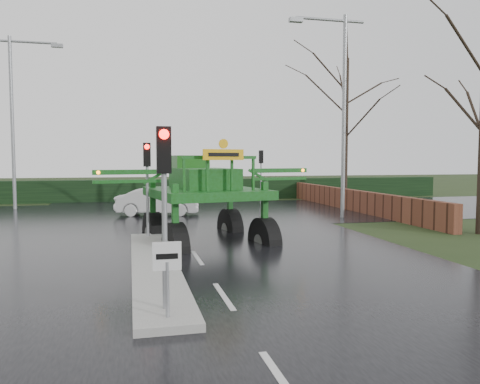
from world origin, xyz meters
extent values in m
plane|color=black|center=(0.00, 0.00, 0.00)|extent=(140.00, 140.00, 0.00)
cube|color=black|center=(0.00, 10.00, 0.00)|extent=(14.00, 80.00, 0.02)
cube|color=black|center=(0.00, 16.00, 0.01)|extent=(80.00, 12.00, 0.02)
cube|color=gray|center=(-1.30, 3.00, 0.09)|extent=(1.20, 10.00, 0.16)
cube|color=black|center=(0.00, 24.00, 0.75)|extent=(44.00, 0.90, 1.50)
cube|color=#592D1E|center=(10.50, 16.00, 0.60)|extent=(0.40, 20.00, 1.20)
cylinder|color=gray|center=(-1.30, -1.50, 0.65)|extent=(0.07, 0.07, 1.00)
cube|color=silver|center=(-1.30, -1.50, 1.25)|extent=(0.50, 0.04, 0.50)
cube|color=black|center=(-1.30, -1.52, 1.25)|extent=(0.38, 0.01, 0.10)
cylinder|color=gray|center=(-1.30, -1.00, 1.75)|extent=(0.10, 0.10, 3.50)
cube|color=black|center=(-1.30, -1.00, 3.10)|extent=(0.26, 0.22, 0.85)
sphere|color=#FF0C07|center=(-1.30, -1.13, 3.38)|extent=(0.18, 0.18, 0.18)
cylinder|color=gray|center=(-1.30, 7.50, 1.75)|extent=(0.10, 0.10, 3.50)
cube|color=black|center=(-1.30, 7.50, 3.10)|extent=(0.26, 0.22, 0.85)
sphere|color=#FF0C07|center=(-1.30, 7.37, 3.38)|extent=(0.18, 0.18, 0.18)
cylinder|color=gray|center=(6.50, 20.00, 1.75)|extent=(0.10, 0.10, 3.50)
cube|color=black|center=(6.50, 20.00, 3.10)|extent=(0.26, 0.22, 0.85)
sphere|color=#FF0C07|center=(6.50, 20.13, 3.38)|extent=(0.18, 0.18, 0.18)
cylinder|color=gray|center=(8.50, 12.00, 5.00)|extent=(0.20, 0.20, 10.00)
cylinder|color=gray|center=(7.70, 12.00, 9.70)|extent=(3.52, 0.14, 0.14)
cube|color=gray|center=(5.94, 12.00, 9.58)|extent=(0.65, 0.30, 0.20)
cylinder|color=gray|center=(-8.50, 20.00, 5.00)|extent=(0.20, 0.20, 10.00)
cylinder|color=gray|center=(-7.70, 20.00, 9.70)|extent=(3.52, 0.14, 0.14)
cube|color=gray|center=(-5.94, 20.00, 9.58)|extent=(0.65, 0.30, 0.20)
cylinder|color=black|center=(13.00, 21.00, 5.00)|extent=(0.32, 0.32, 10.00)
cone|color=black|center=(13.00, 21.00, 10.80)|extent=(0.24, 0.24, 2.50)
cylinder|color=black|center=(-2.37, 6.79, 0.90)|extent=(0.80, 1.85, 1.79)
cylinder|color=#595B56|center=(-2.37, 6.79, 0.90)|extent=(0.63, 0.71, 0.63)
cube|color=#12460C|center=(-2.37, 6.79, 2.01)|extent=(0.23, 0.23, 2.06)
cylinder|color=black|center=(0.81, 7.36, 0.90)|extent=(0.80, 1.85, 1.79)
cylinder|color=#595B56|center=(0.81, 7.36, 0.90)|extent=(0.63, 0.71, 0.63)
cube|color=#12460C|center=(0.81, 7.36, 2.01)|extent=(0.23, 0.23, 2.06)
cylinder|color=black|center=(-1.81, 3.62, 0.90)|extent=(0.80, 1.85, 1.79)
cylinder|color=#595B56|center=(-1.81, 3.62, 0.90)|extent=(0.63, 0.71, 0.63)
cube|color=#12460C|center=(-1.81, 3.62, 2.01)|extent=(0.23, 0.23, 2.06)
cylinder|color=black|center=(1.37, 4.18, 0.90)|extent=(0.80, 1.85, 1.79)
cylinder|color=#595B56|center=(1.37, 4.18, 0.90)|extent=(0.63, 0.71, 0.63)
cube|color=#12460C|center=(1.37, 4.18, 2.01)|extent=(0.23, 0.23, 2.06)
cube|color=#12460C|center=(-0.50, 5.49, 2.60)|extent=(4.45, 4.89, 0.31)
cube|color=#12460C|center=(-0.53, 5.66, 3.09)|extent=(2.41, 2.99, 0.81)
cube|color=#175313|center=(-0.84, 7.43, 3.40)|extent=(1.51, 1.29, 1.16)
cube|color=#12460C|center=(-0.25, 4.08, 3.89)|extent=(2.66, 0.58, 0.11)
cube|color=#12460C|center=(-3.26, 4.63, 3.40)|extent=(2.32, 0.57, 0.16)
sphere|color=orange|center=(-4.21, 4.37, 3.40)|extent=(0.13, 0.13, 0.13)
cube|color=#12460C|center=(2.38, 5.64, 3.40)|extent=(2.32, 0.57, 0.16)
sphere|color=orange|center=(3.37, 5.72, 3.40)|extent=(0.13, 0.13, 0.13)
cube|color=#F0AC0C|center=(-0.19, 3.72, 3.98)|extent=(1.42, 0.30, 0.36)
cube|color=black|center=(-0.19, 3.72, 3.98)|extent=(1.06, 0.20, 0.13)
cylinder|color=#F0AC0C|center=(-0.19, 3.72, 4.34)|extent=(0.32, 0.09, 0.32)
imported|color=silver|center=(-0.52, 15.09, 0.00)|extent=(4.45, 2.14, 1.41)
camera|label=1|loc=(-1.91, -9.61, 2.93)|focal=35.00mm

